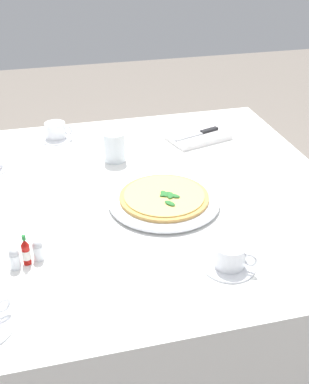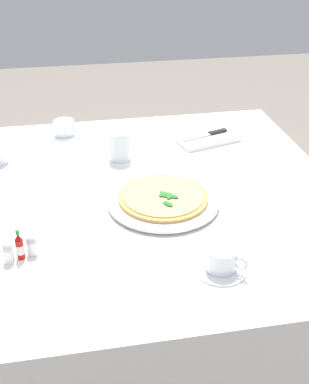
{
  "view_description": "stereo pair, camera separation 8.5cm",
  "coord_description": "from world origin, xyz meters",
  "px_view_note": "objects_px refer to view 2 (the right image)",
  "views": [
    {
      "loc": [
        0.29,
        1.28,
        1.5
      ],
      "look_at": [
        -0.02,
        0.04,
        0.76
      ],
      "focal_mm": 46.53,
      "sensor_mm": 36.0,
      "label": 1
    },
    {
      "loc": [
        0.21,
        1.29,
        1.5
      ],
      "look_at": [
        -0.02,
        0.04,
        0.76
      ],
      "focal_mm": 46.53,
      "sensor_mm": 36.0,
      "label": 2
    }
  ],
  "objects_px": {
    "napkin_folded": "(207,138)",
    "dinner_knife": "(206,135)",
    "pizza_plate": "(163,201)",
    "coffee_cup_back_corner": "(221,260)",
    "water_glass_far_right": "(120,147)",
    "pepper_shaker": "(32,246)",
    "coffee_cup_near_right": "(65,129)",
    "hot_sauce_bottle": "(20,247)",
    "salt_shaker": "(8,253)",
    "pizza": "(163,197)"
  },
  "relations": [
    {
      "from": "napkin_folded",
      "to": "dinner_knife",
      "type": "distance_m",
      "value": 0.01
    },
    {
      "from": "pizza_plate",
      "to": "coffee_cup_back_corner",
      "type": "bearing_deg",
      "value": 103.63
    },
    {
      "from": "water_glass_far_right",
      "to": "pepper_shaker",
      "type": "xyz_separation_m",
      "value": [
        0.28,
        0.49,
        -0.02
      ]
    },
    {
      "from": "pepper_shaker",
      "to": "dinner_knife",
      "type": "bearing_deg",
      "value": -136.2
    },
    {
      "from": "napkin_folded",
      "to": "water_glass_far_right",
      "type": "bearing_deg",
      "value": 0.1
    },
    {
      "from": "water_glass_far_right",
      "to": "pepper_shaker",
      "type": "distance_m",
      "value": 0.57
    },
    {
      "from": "coffee_cup_near_right",
      "to": "coffee_cup_back_corner",
      "type": "bearing_deg",
      "value": 111.77
    },
    {
      "from": "napkin_folded",
      "to": "hot_sauce_bottle",
      "type": "relative_size",
      "value": 2.98
    },
    {
      "from": "napkin_folded",
      "to": "salt_shaker",
      "type": "relative_size",
      "value": 4.39
    },
    {
      "from": "water_glass_far_right",
      "to": "salt_shaker",
      "type": "relative_size",
      "value": 1.78
    },
    {
      "from": "pizza",
      "to": "dinner_knife",
      "type": "relative_size",
      "value": 1.37
    },
    {
      "from": "coffee_cup_near_right",
      "to": "water_glass_far_right",
      "type": "relative_size",
      "value": 1.3
    },
    {
      "from": "pizza_plate",
      "to": "water_glass_far_right",
      "type": "distance_m",
      "value": 0.33
    },
    {
      "from": "napkin_folded",
      "to": "hot_sauce_bottle",
      "type": "xyz_separation_m",
      "value": [
        0.64,
        0.6,
        0.02
      ]
    },
    {
      "from": "pizza_plate",
      "to": "water_glass_far_right",
      "type": "bearing_deg",
      "value": -74.52
    },
    {
      "from": "pizza",
      "to": "napkin_folded",
      "type": "xyz_separation_m",
      "value": [
        -0.25,
        -0.41,
        -0.01
      ]
    },
    {
      "from": "coffee_cup_near_right",
      "to": "pepper_shaker",
      "type": "relative_size",
      "value": 2.31
    },
    {
      "from": "pizza_plate",
      "to": "dinner_knife",
      "type": "height_order",
      "value": "dinner_knife"
    },
    {
      "from": "coffee_cup_near_right",
      "to": "dinner_knife",
      "type": "height_order",
      "value": "coffee_cup_near_right"
    },
    {
      "from": "pizza_plate",
      "to": "coffee_cup_near_right",
      "type": "distance_m",
      "value": 0.61
    },
    {
      "from": "water_glass_far_right",
      "to": "dinner_knife",
      "type": "distance_m",
      "value": 0.34
    },
    {
      "from": "pizza_plate",
      "to": "coffee_cup_near_right",
      "type": "height_order",
      "value": "coffee_cup_near_right"
    },
    {
      "from": "dinner_knife",
      "to": "pepper_shaker",
      "type": "bearing_deg",
      "value": 25.08
    },
    {
      "from": "pizza",
      "to": "pepper_shaker",
      "type": "height_order",
      "value": "pepper_shaker"
    },
    {
      "from": "salt_shaker",
      "to": "pepper_shaker",
      "type": "xyz_separation_m",
      "value": [
        -0.06,
        -0.02,
        0.0
      ]
    },
    {
      "from": "water_glass_far_right",
      "to": "napkin_folded",
      "type": "xyz_separation_m",
      "value": [
        -0.33,
        -0.09,
        -0.03
      ]
    },
    {
      "from": "pizza_plate",
      "to": "salt_shaker",
      "type": "distance_m",
      "value": 0.47
    },
    {
      "from": "pizza",
      "to": "coffee_cup_back_corner",
      "type": "distance_m",
      "value": 0.33
    },
    {
      "from": "pepper_shaker",
      "to": "hot_sauce_bottle",
      "type": "bearing_deg",
      "value": 19.65
    },
    {
      "from": "napkin_folded",
      "to": "salt_shaker",
      "type": "xyz_separation_m",
      "value": [
        0.67,
        0.61,
        0.02
      ]
    },
    {
      "from": "coffee_cup_near_right",
      "to": "salt_shaker",
      "type": "bearing_deg",
      "value": 78.17
    },
    {
      "from": "pizza",
      "to": "coffee_cup_near_right",
      "type": "relative_size",
      "value": 2.01
    },
    {
      "from": "pizza_plate",
      "to": "pizza",
      "type": "xyz_separation_m",
      "value": [
        -0.0,
        0.0,
        0.01
      ]
    },
    {
      "from": "salt_shaker",
      "to": "pizza_plate",
      "type": "bearing_deg",
      "value": -155.28
    },
    {
      "from": "hot_sauce_bottle",
      "to": "pizza_plate",
      "type": "bearing_deg",
      "value": -154.94
    },
    {
      "from": "pizza_plate",
      "to": "napkin_folded",
      "type": "bearing_deg",
      "value": -120.82
    },
    {
      "from": "water_glass_far_right",
      "to": "pepper_shaker",
      "type": "bearing_deg",
      "value": 60.37
    },
    {
      "from": "dinner_knife",
      "to": "pepper_shaker",
      "type": "xyz_separation_m",
      "value": [
        0.61,
        0.59,
        0.0
      ]
    },
    {
      "from": "coffee_cup_near_right",
      "to": "napkin_folded",
      "type": "xyz_separation_m",
      "value": [
        -0.51,
        0.14,
        -0.02
      ]
    },
    {
      "from": "coffee_cup_near_right",
      "to": "napkin_folded",
      "type": "height_order",
      "value": "coffee_cup_near_right"
    },
    {
      "from": "coffee_cup_near_right",
      "to": "salt_shaker",
      "type": "height_order",
      "value": "coffee_cup_near_right"
    },
    {
      "from": "pizza",
      "to": "water_glass_far_right",
      "type": "relative_size",
      "value": 2.6
    },
    {
      "from": "hot_sauce_bottle",
      "to": "coffee_cup_near_right",
      "type": "bearing_deg",
      "value": -99.88
    },
    {
      "from": "dinner_knife",
      "to": "coffee_cup_near_right",
      "type": "bearing_deg",
      "value": -33.68
    },
    {
      "from": "coffee_cup_back_corner",
      "to": "pepper_shaker",
      "type": "height_order",
      "value": "coffee_cup_back_corner"
    },
    {
      "from": "pepper_shaker",
      "to": "pizza_plate",
      "type": "bearing_deg",
      "value": -154.54
    },
    {
      "from": "pizza",
      "to": "pepper_shaker",
      "type": "relative_size",
      "value": 4.64
    },
    {
      "from": "pizza",
      "to": "dinner_knife",
      "type": "bearing_deg",
      "value": -120.56
    },
    {
      "from": "pizza",
      "to": "pepper_shaker",
      "type": "xyz_separation_m",
      "value": [
        0.37,
        0.18,
        0.0
      ]
    },
    {
      "from": "water_glass_far_right",
      "to": "pizza_plate",
      "type": "bearing_deg",
      "value": 105.48
    }
  ]
}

